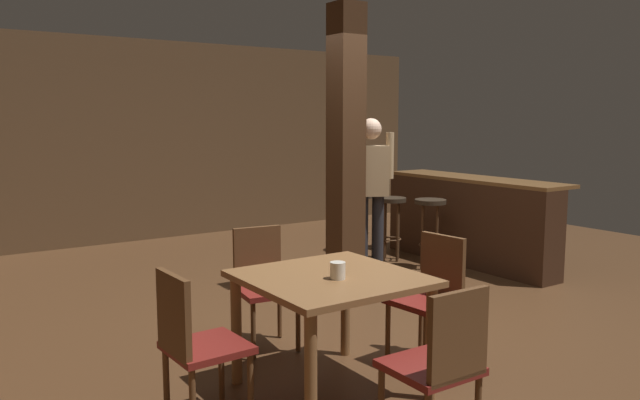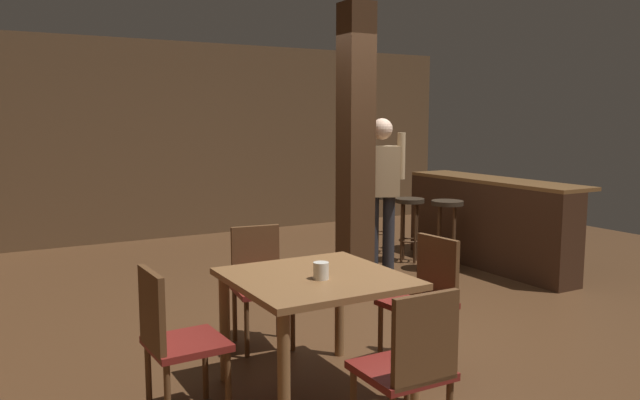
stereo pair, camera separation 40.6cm
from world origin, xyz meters
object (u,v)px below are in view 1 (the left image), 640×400
bar_stool_mid (392,213)px  bar_stool_near (430,217)px  chair_north (263,281)px  standing_person (370,190)px  bar_counter (468,220)px  chair_west (194,341)px  bar_stool_far (360,208)px  dining_table (331,293)px  chair_east (431,292)px  chair_south (441,361)px  napkin_cup (338,270)px

bar_stool_mid → bar_stool_near: bearing=-80.6°
chair_north → standing_person: 1.94m
bar_counter → chair_north: bearing=-163.2°
chair_north → bar_stool_near: 2.99m
chair_west → standing_person: bearing=33.4°
bar_stool_near → bar_stool_far: bearing=94.9°
chair_north → bar_stool_far: chair_north is taller
bar_stool_far → chair_north: bearing=-139.8°
standing_person → bar_counter: bearing=6.3°
bar_counter → bar_stool_near: bearing=170.3°
dining_table → chair_north: 0.95m
standing_person → chair_east: bearing=-115.8°
dining_table → bar_counter: bearing=30.1°
chair_south → bar_stool_mid: bearing=52.6°
napkin_cup → bar_stool_near: napkin_cup is taller
dining_table → standing_person: size_ratio=0.59×
dining_table → napkin_cup: 0.19m
napkin_cup → bar_stool_mid: (2.74, 2.69, -0.23)m
chair_south → chair_west: same height
chair_south → bar_stool_far: 4.95m
chair_north → standing_person: standing_person is taller
napkin_cup → bar_stool_mid: 3.84m
chair_west → bar_counter: bar_counter is taller
dining_table → bar_stool_near: size_ratio=1.27×
standing_person → bar_stool_far: size_ratio=2.28×
bar_counter → bar_stool_mid: 0.91m
chair_south → bar_stool_mid: 4.45m
dining_table → chair_east: bearing=0.5°
chair_west → chair_north: bearing=44.2°
bar_stool_mid → bar_stool_far: 0.61m
dining_table → chair_south: (0.01, -0.94, -0.13)m
chair_north → napkin_cup: bearing=-92.8°
dining_table → bar_stool_mid: bar_stool_mid is taller
standing_person → bar_stool_far: bearing=55.4°
napkin_cup → bar_stool_near: bearing=36.9°
chair_north → napkin_cup: size_ratio=8.52×
bar_counter → chair_west: bearing=-155.8°
bar_counter → bar_stool_near: 0.55m
napkin_cup → bar_counter: (3.36, 2.03, -0.28)m
standing_person → bar_counter: 1.71m
bar_counter → bar_stool_mid: size_ratio=3.09×
bar_counter → chair_south: bearing=-139.2°
dining_table → chair_west: size_ratio=1.15×
chair_east → napkin_cup: chair_east is taller
chair_south → bar_stool_near: 4.08m
chair_south → napkin_cup: (-0.03, 0.85, 0.30)m
chair_south → bar_stool_mid: (2.71, 3.53, 0.07)m
chair_east → chair_west: size_ratio=1.00×
chair_west → chair_south: bearing=-47.0°
standing_person → bar_stool_mid: 1.37m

